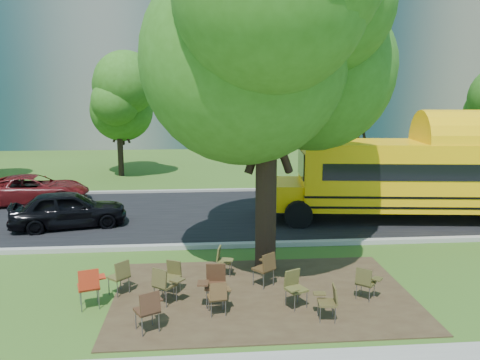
{
  "coord_description": "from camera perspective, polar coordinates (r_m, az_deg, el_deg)",
  "views": [
    {
      "loc": [
        -0.4,
        -10.84,
        4.79
      ],
      "look_at": [
        0.78,
        3.36,
        2.06
      ],
      "focal_mm": 35.0,
      "sensor_mm": 36.0,
      "label": 1
    }
  ],
  "objects": [
    {
      "name": "ground",
      "position": [
        11.86,
        -2.46,
        -12.99
      ],
      "size": [
        160.0,
        160.0,
        0.0
      ],
      "primitive_type": "plane",
      "color": "#355119",
      "rests_on": "ground"
    },
    {
      "name": "dirt_patch",
      "position": [
        11.48,
        2.79,
        -13.76
      ],
      "size": [
        7.0,
        4.5,
        0.03
      ],
      "primitive_type": "cube",
      "color": "#382819",
      "rests_on": "ground"
    },
    {
      "name": "asphalt_road",
      "position": [
        18.47,
        -3.34,
        -4.14
      ],
      "size": [
        80.0,
        8.0,
        0.04
      ],
      "primitive_type": "cube",
      "color": "black",
      "rests_on": "ground"
    },
    {
      "name": "kerb_near",
      "position": [
        14.63,
        -2.94,
        -7.99
      ],
      "size": [
        80.0,
        0.25,
        0.14
      ],
      "primitive_type": "cube",
      "color": "gray",
      "rests_on": "ground"
    },
    {
      "name": "kerb_far",
      "position": [
        22.45,
        -3.61,
        -1.31
      ],
      "size": [
        80.0,
        0.25,
        0.14
      ],
      "primitive_type": "cube",
      "color": "gray",
      "rests_on": "ground"
    },
    {
      "name": "building_main",
      "position": [
        47.86,
        -14.56,
        17.98
      ],
      "size": [
        38.0,
        16.0,
        22.0
      ],
      "primitive_type": "cube",
      "color": "slate",
      "rests_on": "ground"
    },
    {
      "name": "building_right",
      "position": [
        55.14,
        22.77,
        18.09
      ],
      "size": [
        30.0,
        16.0,
        25.0
      ],
      "primitive_type": "cube",
      "color": "slate",
      "rests_on": "ground"
    },
    {
      "name": "bg_tree_2",
      "position": [
        27.24,
        -14.65,
        9.29
      ],
      "size": [
        4.8,
        4.8,
        6.62
      ],
      "color": "black",
      "rests_on": "ground"
    },
    {
      "name": "bg_tree_3",
      "position": [
        26.22,
        14.22,
        11.05
      ],
      "size": [
        5.6,
        5.6,
        7.84
      ],
      "color": "black",
      "rests_on": "ground"
    },
    {
      "name": "main_tree",
      "position": [
        12.13,
        3.38,
        16.32
      ],
      "size": [
        7.2,
        7.2,
        9.57
      ],
      "color": "black",
      "rests_on": "ground"
    },
    {
      "name": "school_bus",
      "position": [
        18.85,
        23.76,
        0.52
      ],
      "size": [
        12.3,
        3.94,
        2.96
      ],
      "rotation": [
        0.0,
        0.0,
        -0.11
      ],
      "color": "#FFB908",
      "rests_on": "ground"
    },
    {
      "name": "chair_0",
      "position": [
        11.13,
        -17.83,
        -11.9
      ],
      "size": [
        0.65,
        0.71,
        0.95
      ],
      "rotation": [
        0.0,
        0.0,
        0.31
      ],
      "color": "#A72911",
      "rests_on": "ground"
    },
    {
      "name": "chair_1",
      "position": [
        10.89,
        -9.21,
        -12.2
      ],
      "size": [
        0.77,
        0.61,
        0.9
      ],
      "rotation": [
        0.0,
        0.0,
        -0.65
      ],
      "color": "#483E1F",
      "rests_on": "ground"
    },
    {
      "name": "chair_2",
      "position": [
        9.81,
        -11.04,
        -14.92
      ],
      "size": [
        0.61,
        0.73,
        0.9
      ],
      "rotation": [
        0.0,
        0.0,
        0.49
      ],
      "color": "#3E2416",
      "rests_on": "ground"
    },
    {
      "name": "chair_3",
      "position": [
        10.75,
        -3.15,
        -12.18
      ],
      "size": [
        0.66,
        0.56,
        0.95
      ],
      "rotation": [
        0.0,
        0.0,
        3.05
      ],
      "color": "#402616",
      "rests_on": "ground"
    },
    {
      "name": "chair_4",
      "position": [
        10.32,
        -2.65,
        -13.78
      ],
      "size": [
        0.53,
        0.54,
        0.79
      ],
      "rotation": [
        0.0,
        0.0,
        0.16
      ],
      "color": "#51371C",
      "rests_on": "ground"
    },
    {
      "name": "chair_5",
      "position": [
        10.74,
        6.63,
        -12.64
      ],
      "size": [
        0.58,
        0.68,
        0.85
      ],
      "rotation": [
        0.0,
        0.0,
        3.59
      ],
      "color": "brown",
      "rests_on": "ground"
    },
    {
      "name": "chair_6",
      "position": [
        10.29,
        10.81,
        -14.04
      ],
      "size": [
        0.47,
        0.56,
        0.8
      ],
      "rotation": [
        0.0,
        0.0,
        1.46
      ],
      "color": "#473D1F",
      "rests_on": "ground"
    },
    {
      "name": "chair_7",
      "position": [
        11.38,
        15.12,
        -11.74
      ],
      "size": [
        0.69,
        0.54,
        0.8
      ],
      "rotation": [
        0.0,
        0.0,
        -0.7
      ],
      "color": "#413D1C",
      "rests_on": "ground"
    },
    {
      "name": "chair_8",
      "position": [
        11.63,
        -14.36,
        -10.99
      ],
      "size": [
        0.59,
        0.74,
        0.86
      ],
      "rotation": [
        0.0,
        0.0,
        0.8
      ],
      "color": "brown",
      "rests_on": "ground"
    },
    {
      "name": "chair_9",
      "position": [
        11.48,
        -8.43,
        -11.24
      ],
      "size": [
        0.66,
        0.52,
        0.8
      ],
      "rotation": [
        0.0,
        0.0,
        2.7
      ],
      "color": "#4A4420",
      "rests_on": "ground"
    },
    {
      "name": "chair_10",
      "position": [
        12.39,
        -2.1,
        -9.5
      ],
      "size": [
        0.46,
        0.58,
        0.79
      ],
      "rotation": [
        0.0,
        0.0,
        -1.78
      ],
      "color": "brown",
      "rests_on": "ground"
    },
    {
      "name": "chair_11",
      "position": [
        11.69,
        3.16,
        -10.39
      ],
      "size": [
        0.61,
        0.77,
        0.9
      ],
      "rotation": [
        0.0,
        0.0,
        0.67
      ],
      "color": "#412E17",
      "rests_on": "ground"
    },
    {
      "name": "black_car",
      "position": [
        17.62,
        -20.13,
        -3.36
      ],
      "size": [
        4.18,
        2.44,
        1.34
      ],
      "primitive_type": "imported",
      "rotation": [
        0.0,
        0.0,
        1.8
      ],
      "color": "black",
      "rests_on": "ground"
    },
    {
      "name": "bg_car_red",
      "position": [
        21.88,
        -23.86,
        -1.06
      ],
      "size": [
        4.74,
        2.61,
        1.26
      ],
      "primitive_type": "imported",
      "rotation": [
        0.0,
        0.0,
        1.69
      ],
      "color": "#510E10",
      "rests_on": "ground"
    }
  ]
}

